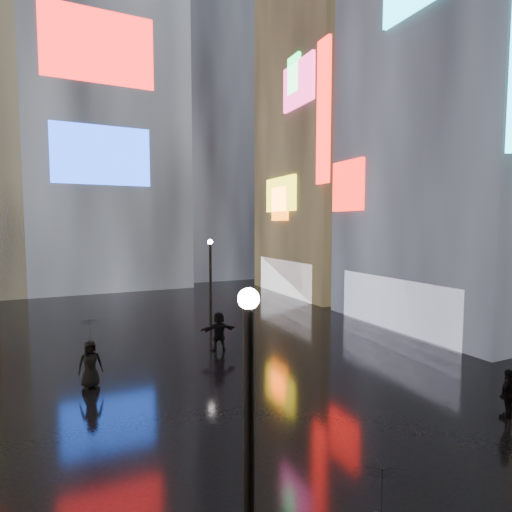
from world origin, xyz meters
TOP-DOWN VIEW (x-y plane):
  - ground at (0.00, 20.00)m, footprint 140.00×140.00m
  - building_right_mid at (15.98, 17.01)m, footprint 10.28×13.70m
  - building_right_far at (15.98, 30.00)m, footprint 10.28×12.00m
  - tower_main at (-3.00, 43.97)m, footprint 16.00×14.20m
  - tower_flank_right at (9.00, 46.00)m, footprint 12.00×12.00m
  - lamp_near at (-3.48, 4.75)m, footprint 0.30×0.30m
  - lamp_far at (1.76, 22.14)m, footprint 0.30×0.30m
  - pedestrian_3 at (6.59, 7.48)m, footprint 0.96×0.50m
  - pedestrian_4 at (-5.14, 15.59)m, footprint 0.90×0.62m
  - pedestrian_5 at (0.68, 17.71)m, footprint 1.79×0.72m
  - umbrella_0 at (-1.38, 4.37)m, footprint 0.98×0.96m
  - umbrella_2 at (-5.14, 15.59)m, footprint 1.16×1.15m

SIDE VIEW (x-z plane):
  - ground at x=0.00m, z-range 0.00..0.00m
  - pedestrian_3 at x=6.59m, z-range 0.00..1.57m
  - pedestrian_4 at x=-5.14m, z-range 0.00..1.76m
  - pedestrian_5 at x=0.68m, z-range 0.00..1.88m
  - umbrella_0 at x=-1.38m, z-range 1.52..2.33m
  - umbrella_2 at x=-5.14m, z-range 1.76..2.58m
  - lamp_near at x=-3.48m, z-range 0.34..5.54m
  - lamp_far at x=1.76m, z-range 0.34..5.54m
  - building_right_far at x=15.98m, z-range -0.02..27.98m
  - building_right_mid at x=15.98m, z-range -0.01..29.99m
  - tower_flank_right at x=9.00m, z-range 0.00..34.00m
  - tower_main at x=-3.00m, z-range 0.01..42.01m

